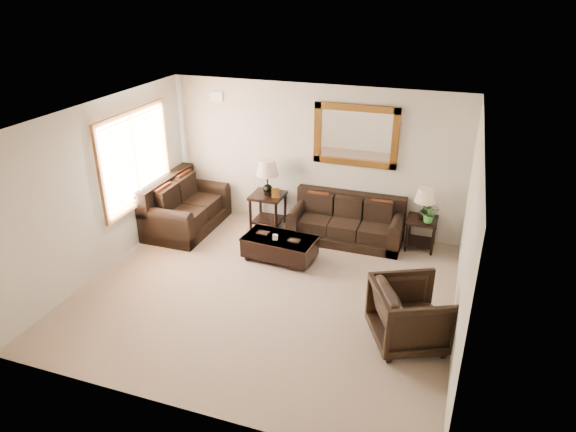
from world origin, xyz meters
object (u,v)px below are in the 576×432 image
at_px(end_table_right, 424,210).
at_px(armchair, 411,312).
at_px(coffee_table, 280,246).
at_px(sofa, 347,224).
at_px(loveseat, 184,210).
at_px(end_table_left, 268,184).

bearing_deg(end_table_right, armchair, -87.30).
bearing_deg(coffee_table, sofa, 55.20).
bearing_deg(end_table_right, loveseat, -171.95).
bearing_deg(end_table_left, loveseat, -159.11).
height_order(sofa, loveseat, loveseat).
height_order(loveseat, end_table_right, end_table_right).
bearing_deg(end_table_left, coffee_table, -60.51).
xyz_separation_m(end_table_left, coffee_table, (0.65, -1.15, -0.61)).
bearing_deg(coffee_table, armchair, -28.31).
relative_size(end_table_left, end_table_right, 1.18).
bearing_deg(sofa, armchair, -61.09).
bearing_deg(end_table_right, coffee_table, -151.63).
height_order(end_table_right, armchair, end_table_right).
relative_size(coffee_table, armchair, 1.33).
bearing_deg(armchair, coffee_table, 31.18).
distance_m(loveseat, end_table_right, 4.41).
height_order(loveseat, end_table_left, end_table_left).
bearing_deg(end_table_left, end_table_right, 0.91).
relative_size(end_table_right, coffee_table, 0.90).
height_order(sofa, coffee_table, sofa).
height_order(end_table_left, end_table_right, end_table_left).
xyz_separation_m(sofa, end_table_left, (-1.55, 0.06, 0.57)).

